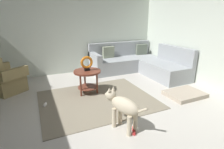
{
  "coord_description": "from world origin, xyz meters",
  "views": [
    {
      "loc": [
        -0.97,
        -2.54,
        1.66
      ],
      "look_at": [
        0.45,
        0.6,
        0.55
      ],
      "focal_mm": 28.49,
      "sensor_mm": 36.0,
      "label": 1
    }
  ],
  "objects_px": {
    "side_table": "(87,76)",
    "dog_bed_mat": "(185,94)",
    "dog": "(123,106)",
    "torus_sculpture": "(87,63)",
    "dog_toy_ball": "(112,92)",
    "armchair": "(5,79)",
    "dog_toy_bone": "(45,105)",
    "sectional_couch": "(138,63)",
    "dog_toy_rope": "(134,131)"
  },
  "relations": [
    {
      "from": "dog",
      "to": "dog_toy_ball",
      "type": "bearing_deg",
      "value": 52.51
    },
    {
      "from": "side_table",
      "to": "dog_toy_rope",
      "type": "xyz_separation_m",
      "value": [
        0.2,
        -1.69,
        -0.39
      ]
    },
    {
      "from": "dog_bed_mat",
      "to": "dog_toy_ball",
      "type": "bearing_deg",
      "value": 151.92
    },
    {
      "from": "armchair",
      "to": "sectional_couch",
      "type": "bearing_deg",
      "value": 55.73
    },
    {
      "from": "sectional_couch",
      "to": "dog_bed_mat",
      "type": "bearing_deg",
      "value": -90.16
    },
    {
      "from": "dog_toy_ball",
      "to": "armchair",
      "type": "bearing_deg",
      "value": 153.85
    },
    {
      "from": "armchair",
      "to": "dog_toy_bone",
      "type": "bearing_deg",
      "value": -1.06
    },
    {
      "from": "dog_toy_ball",
      "to": "dog_toy_rope",
      "type": "xyz_separation_m",
      "value": [
        -0.29,
        -1.41,
        -0.02
      ]
    },
    {
      "from": "side_table",
      "to": "torus_sculpture",
      "type": "bearing_deg",
      "value": 0.0
    },
    {
      "from": "dog_toy_bone",
      "to": "dog_bed_mat",
      "type": "bearing_deg",
      "value": -15.1
    },
    {
      "from": "dog",
      "to": "dog_toy_rope",
      "type": "relative_size",
      "value": 4.4
    },
    {
      "from": "dog_toy_rope",
      "to": "sectional_couch",
      "type": "bearing_deg",
      "value": 56.75
    },
    {
      "from": "dog_toy_ball",
      "to": "dog_toy_bone",
      "type": "bearing_deg",
      "value": 179.33
    },
    {
      "from": "sectional_couch",
      "to": "armchair",
      "type": "distance_m",
      "value": 3.61
    },
    {
      "from": "armchair",
      "to": "dog_bed_mat",
      "type": "distance_m",
      "value": 4.05
    },
    {
      "from": "sectional_couch",
      "to": "dog",
      "type": "xyz_separation_m",
      "value": [
        -1.81,
        -2.43,
        0.09
      ]
    },
    {
      "from": "armchair",
      "to": "torus_sculpture",
      "type": "bearing_deg",
      "value": 28.66
    },
    {
      "from": "sectional_couch",
      "to": "dog_toy_ball",
      "type": "bearing_deg",
      "value": -140.1
    },
    {
      "from": "side_table",
      "to": "dog_toy_rope",
      "type": "bearing_deg",
      "value": -83.09
    },
    {
      "from": "armchair",
      "to": "torus_sculpture",
      "type": "xyz_separation_m",
      "value": [
        1.7,
        -0.8,
        0.39
      ]
    },
    {
      "from": "armchair",
      "to": "dog_toy_rope",
      "type": "height_order",
      "value": "armchair"
    },
    {
      "from": "dog",
      "to": "dog_toy_bone",
      "type": "distance_m",
      "value": 1.68
    },
    {
      "from": "dog_toy_ball",
      "to": "dog_toy_rope",
      "type": "height_order",
      "value": "dog_toy_ball"
    },
    {
      "from": "torus_sculpture",
      "to": "dog_toy_bone",
      "type": "bearing_deg",
      "value": -165.03
    },
    {
      "from": "dog_toy_rope",
      "to": "dog_toy_bone",
      "type": "bearing_deg",
      "value": 129.06
    },
    {
      "from": "sectional_couch",
      "to": "side_table",
      "type": "relative_size",
      "value": 3.75
    },
    {
      "from": "dog",
      "to": "torus_sculpture",
      "type": "bearing_deg",
      "value": 73.74
    },
    {
      "from": "side_table",
      "to": "dog_toy_ball",
      "type": "xyz_separation_m",
      "value": [
        0.49,
        -0.27,
        -0.37
      ]
    },
    {
      "from": "armchair",
      "to": "dog",
      "type": "relative_size",
      "value": 1.23
    },
    {
      "from": "armchair",
      "to": "side_table",
      "type": "height_order",
      "value": "armchair"
    },
    {
      "from": "dog_toy_ball",
      "to": "dog_toy_bone",
      "type": "distance_m",
      "value": 1.45
    },
    {
      "from": "dog_toy_rope",
      "to": "dog",
      "type": "bearing_deg",
      "value": 122.21
    },
    {
      "from": "side_table",
      "to": "dog_bed_mat",
      "type": "xyz_separation_m",
      "value": [
        1.9,
        -1.03,
        -0.37
      ]
    },
    {
      "from": "dog_toy_bone",
      "to": "dog",
      "type": "bearing_deg",
      "value": -50.09
    },
    {
      "from": "torus_sculpture",
      "to": "armchair",
      "type": "bearing_deg",
      "value": 154.74
    },
    {
      "from": "dog",
      "to": "dog_toy_ball",
      "type": "height_order",
      "value": "dog"
    },
    {
      "from": "torus_sculpture",
      "to": "dog_toy_bone",
      "type": "xyz_separation_m",
      "value": [
        -0.96,
        -0.26,
        -0.68
      ]
    },
    {
      "from": "torus_sculpture",
      "to": "dog",
      "type": "relative_size",
      "value": 0.4
    },
    {
      "from": "dog_bed_mat",
      "to": "dog_toy_bone",
      "type": "bearing_deg",
      "value": 164.9
    },
    {
      "from": "torus_sculpture",
      "to": "dog_toy_rope",
      "type": "bearing_deg",
      "value": -83.09
    },
    {
      "from": "sectional_couch",
      "to": "dog_toy_ball",
      "type": "xyz_separation_m",
      "value": [
        -1.42,
        -1.19,
        -0.24
      ]
    },
    {
      "from": "dog_toy_ball",
      "to": "sectional_couch",
      "type": "bearing_deg",
      "value": 39.9
    },
    {
      "from": "dog_toy_rope",
      "to": "torus_sculpture",
      "type": "bearing_deg",
      "value": 96.91
    },
    {
      "from": "armchair",
      "to": "dog_toy_ball",
      "type": "distance_m",
      "value": 2.45
    },
    {
      "from": "armchair",
      "to": "dog_bed_mat",
      "type": "relative_size",
      "value": 1.25
    },
    {
      "from": "dog_toy_rope",
      "to": "dog_toy_ball",
      "type": "bearing_deg",
      "value": 78.59
    },
    {
      "from": "armchair",
      "to": "dog",
      "type": "bearing_deg",
      "value": 1.68
    },
    {
      "from": "side_table",
      "to": "dog_toy_ball",
      "type": "relative_size",
      "value": 6.25
    },
    {
      "from": "side_table",
      "to": "dog",
      "type": "height_order",
      "value": "dog"
    },
    {
      "from": "armchair",
      "to": "dog",
      "type": "height_order",
      "value": "armchair"
    }
  ]
}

